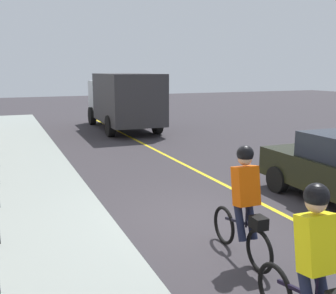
% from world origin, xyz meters
% --- Properties ---
extents(ground_plane, '(80.00, 80.00, 0.00)m').
position_xyz_m(ground_plane, '(0.00, 0.00, 0.00)').
color(ground_plane, '#353135').
extents(lane_line_centre, '(36.00, 0.12, 0.01)m').
position_xyz_m(lane_line_centre, '(0.00, -1.60, 0.00)').
color(lane_line_centre, yellow).
rests_on(lane_line_centre, ground).
extents(sidewalk, '(40.00, 3.20, 0.15)m').
position_xyz_m(sidewalk, '(0.00, 3.40, 0.07)').
color(sidewalk, gray).
rests_on(sidewalk, ground).
extents(cyclist_lead, '(1.71, 0.37, 1.83)m').
position_xyz_m(cyclist_lead, '(-1.67, 0.27, 0.91)').
color(cyclist_lead, black).
rests_on(cyclist_lead, ground).
extents(cyclist_follow, '(1.71, 0.37, 1.83)m').
position_xyz_m(cyclist_follow, '(-3.65, 0.75, 0.91)').
color(cyclist_follow, black).
rests_on(cyclist_follow, ground).
extents(box_truck_background, '(6.78, 2.70, 2.78)m').
position_xyz_m(box_truck_background, '(12.33, -2.00, 1.55)').
color(box_truck_background, '#302F32').
rests_on(box_truck_background, ground).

